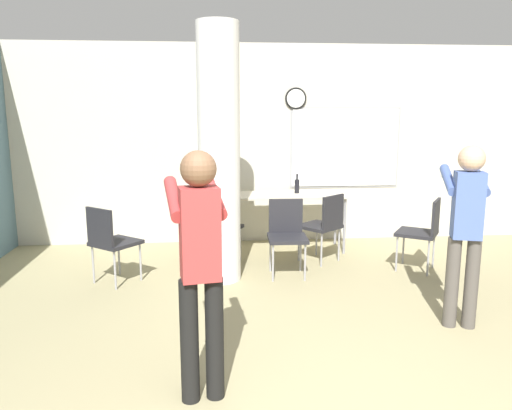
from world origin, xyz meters
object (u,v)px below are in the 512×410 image
(chair_table_front, at_px, (287,232))
(bottle_on_table, at_px, (297,186))
(person_playing_side, at_px, (466,222))
(chair_table_right, at_px, (324,223))
(chair_mid_room, at_px, (423,229))
(folding_table, at_px, (279,198))
(chair_near_pillar, at_px, (110,239))
(chair_table_left, at_px, (218,224))
(person_playing_front, at_px, (200,257))

(chair_table_front, bearing_deg, bottle_on_table, 74.68)
(chair_table_front, bearing_deg, person_playing_side, -49.30)
(chair_table_right, height_order, chair_mid_room, same)
(bottle_on_table, distance_m, chair_table_front, 1.17)
(folding_table, height_order, bottle_on_table, bottle_on_table)
(chair_near_pillar, distance_m, person_playing_side, 3.59)
(person_playing_side, bearing_deg, folding_table, 116.49)
(chair_table_right, distance_m, chair_mid_room, 1.18)
(chair_table_left, bearing_deg, chair_table_front, -30.15)
(folding_table, xyz_separation_m, chair_mid_room, (1.58, -1.02, -0.21))
(folding_table, height_order, chair_table_right, chair_table_right)
(chair_mid_room, bearing_deg, person_playing_front, -136.10)
(bottle_on_table, height_order, person_playing_front, person_playing_front)
(chair_table_right, relative_size, person_playing_front, 0.53)
(person_playing_front, xyz_separation_m, person_playing_side, (2.25, 0.93, -0.03))
(chair_table_right, xyz_separation_m, person_playing_side, (0.79, -1.96, 0.43))
(person_playing_front, distance_m, person_playing_side, 2.44)
(bottle_on_table, bearing_deg, person_playing_front, -109.12)
(bottle_on_table, xyz_separation_m, chair_mid_room, (1.33, -1.08, -0.37))
(chair_table_front, bearing_deg, person_playing_front, -110.73)
(chair_mid_room, bearing_deg, chair_table_right, 158.29)
(chair_table_right, height_order, chair_table_front, same)
(chair_table_right, bearing_deg, person_playing_side, -68.15)
(chair_table_left, xyz_separation_m, chair_mid_room, (2.41, -0.46, 0.00))
(bottle_on_table, relative_size, chair_table_front, 0.30)
(chair_mid_room, bearing_deg, folding_table, 147.03)
(chair_mid_room, xyz_separation_m, person_playing_side, (-0.30, -1.53, 0.43))
(folding_table, bearing_deg, chair_table_left, -146.23)
(chair_table_right, distance_m, person_playing_side, 2.16)
(person_playing_side, bearing_deg, chair_table_front, 130.70)
(bottle_on_table, relative_size, chair_near_pillar, 0.30)
(chair_table_left, height_order, chair_near_pillar, same)
(bottle_on_table, height_order, chair_mid_room, bottle_on_table)
(chair_table_front, bearing_deg, chair_table_left, 149.85)
(chair_mid_room, bearing_deg, bottle_on_table, 140.89)
(chair_table_right, relative_size, chair_table_front, 1.00)
(chair_near_pillar, bearing_deg, chair_table_left, 27.60)
(chair_table_left, bearing_deg, chair_table_right, -1.25)
(folding_table, bearing_deg, bottle_on_table, 13.36)
(chair_near_pillar, relative_size, person_playing_front, 0.53)
(chair_table_front, distance_m, chair_mid_room, 1.62)
(chair_mid_room, relative_size, person_playing_front, 0.53)
(chair_table_right, xyz_separation_m, chair_table_front, (-0.53, -0.43, 0.00))
(chair_table_right, distance_m, chair_near_pillar, 2.56)
(folding_table, relative_size, chair_table_right, 2.07)
(person_playing_side, bearing_deg, chair_near_pillar, 157.26)
(bottle_on_table, height_order, person_playing_side, person_playing_side)
(chair_near_pillar, bearing_deg, chair_table_front, 4.58)
(bottle_on_table, distance_m, chair_near_pillar, 2.60)
(person_playing_front, bearing_deg, chair_table_left, 87.15)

